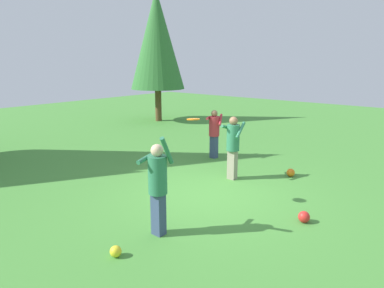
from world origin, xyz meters
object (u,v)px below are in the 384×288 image
ball_yellow (116,251)px  tree_far_right (157,40)px  person_thrower (158,182)px  ball_red (304,217)px  person_bystander (214,130)px  ball_orange (291,173)px  frisbee (193,119)px  person_catcher (233,143)px

ball_yellow → tree_far_right: bearing=41.8°
person_thrower → ball_red: size_ratio=8.15×
person_thrower → person_bystander: size_ratio=1.20×
ball_orange → ball_yellow: (-5.69, 0.44, -0.02)m
frisbee → tree_far_right: size_ratio=0.06×
person_thrower → frisbee: 1.69m
frisbee → ball_yellow: 3.04m
person_thrower → ball_red: (2.17, -1.87, -0.91)m
frisbee → ball_red: bearing=-70.3°
person_catcher → ball_orange: size_ratio=7.59×
ball_red → ball_yellow: bearing=149.7°
ball_orange → tree_far_right: size_ratio=0.03×
ball_orange → frisbee: bearing=166.9°
tree_far_right → person_bystander: bearing=-121.6°
ball_orange → tree_far_right: tree_far_right is taller
person_bystander → ball_red: bearing=27.2°
person_thrower → tree_far_right: size_ratio=0.29×
tree_far_right → ball_red: bearing=-122.2°
ball_red → tree_far_right: size_ratio=0.04×
person_bystander → frisbee: size_ratio=4.14×
ball_orange → ball_yellow: bearing=175.6°
person_catcher → ball_yellow: (-4.50, -0.70, -0.91)m
person_catcher → ball_orange: person_catcher is taller
person_thrower → frisbee: bearing=-0.0°
person_bystander → person_catcher: bearing=19.6°
frisbee → person_bystander: bearing=29.8°
person_thrower → tree_far_right: 12.99m
person_catcher → ball_yellow: 4.64m
person_thrower → ball_yellow: size_ratio=9.80×
person_thrower → person_bystander: person_thrower is taller
ball_orange → person_thrower: bearing=174.5°
tree_far_right → frisbee: bearing=-131.4°
frisbee → ball_yellow: size_ratio=1.97×
person_catcher → person_bystander: (1.41, 1.64, -0.08)m
person_bystander → frisbee: bearing=0.0°
person_thrower → person_catcher: 3.56m
person_catcher → person_bystander: person_catcher is taller
person_catcher → ball_yellow: person_catcher is taller
person_thrower → frisbee: frisbee is taller
person_catcher → person_bystander: size_ratio=1.08×
person_thrower → ball_orange: size_ratio=8.43×
person_thrower → ball_red: 3.01m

